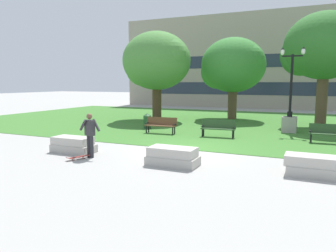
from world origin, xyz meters
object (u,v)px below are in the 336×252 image
(person_skateboarder, at_px, (90,133))
(park_bench_near_left, at_px, (329,132))
(concrete_block_left, at_px, (173,157))
(park_bench_far_left, at_px, (218,127))
(park_bench_near_right, at_px, (161,124))
(lamp_post_left, at_px, (290,115))
(concrete_block_right, at_px, (315,166))
(skateboard, at_px, (79,157))
(concrete_block_center, at_px, (73,145))
(trash_bin, at_px, (147,121))

(person_skateboarder, distance_m, park_bench_near_left, 11.08)
(concrete_block_left, xyz_separation_m, park_bench_far_left, (-0.15, 6.43, 0.23))
(park_bench_near_right, height_order, lamp_post_left, lamp_post_left)
(park_bench_far_left, distance_m, lamp_post_left, 4.68)
(concrete_block_left, bearing_deg, park_bench_near_right, 118.68)
(park_bench_near_right, xyz_separation_m, park_bench_far_left, (3.30, 0.12, 0.00))
(concrete_block_right, relative_size, skateboard, 1.83)
(park_bench_near_left, relative_size, park_bench_far_left, 0.99)
(concrete_block_center, height_order, park_bench_near_right, park_bench_near_right)
(skateboard, relative_size, lamp_post_left, 0.21)
(concrete_block_right, distance_m, park_bench_near_right, 9.86)
(park_bench_near_left, height_order, park_bench_far_left, same)
(park_bench_near_left, relative_size, park_bench_near_right, 1.00)
(concrete_block_right, distance_m, trash_bin, 11.94)
(park_bench_near_left, distance_m, park_bench_far_left, 5.32)
(park_bench_near_left, relative_size, trash_bin, 1.90)
(concrete_block_center, distance_m, trash_bin, 7.37)
(park_bench_near_left, bearing_deg, park_bench_near_right, -176.46)
(concrete_block_center, bearing_deg, concrete_block_right, 1.78)
(concrete_block_left, height_order, trash_bin, trash_bin)
(trash_bin, bearing_deg, park_bench_near_right, -40.27)
(person_skateboarder, height_order, lamp_post_left, lamp_post_left)
(concrete_block_center, relative_size, concrete_block_right, 0.96)
(concrete_block_center, xyz_separation_m, person_skateboarder, (1.25, -0.48, 0.66))
(concrete_block_left, bearing_deg, park_bench_far_left, 91.32)
(park_bench_far_left, bearing_deg, trash_bin, 165.89)
(concrete_block_center, height_order, concrete_block_right, same)
(skateboard, height_order, trash_bin, trash_bin)
(concrete_block_left, bearing_deg, trash_bin, 123.37)
(concrete_block_right, height_order, skateboard, concrete_block_right)
(concrete_block_center, relative_size, park_bench_far_left, 0.98)
(concrete_block_center, distance_m, lamp_post_left, 12.25)
(concrete_block_left, relative_size, trash_bin, 1.87)
(park_bench_far_left, relative_size, lamp_post_left, 0.38)
(lamp_post_left, bearing_deg, concrete_block_left, -107.98)
(skateboard, height_order, lamp_post_left, lamp_post_left)
(concrete_block_center, relative_size, trash_bin, 1.88)
(park_bench_near_left, xyz_separation_m, trash_bin, (-10.20, 0.82, -0.04))
(concrete_block_left, height_order, park_bench_near_right, park_bench_near_right)
(person_skateboarder, xyz_separation_m, park_bench_far_left, (3.26, 6.61, -0.43))
(concrete_block_left, height_order, concrete_block_right, same)
(concrete_block_right, height_order, park_bench_far_left, park_bench_far_left)
(park_bench_near_right, distance_m, park_bench_far_left, 3.31)
(concrete_block_left, height_order, lamp_post_left, lamp_post_left)
(concrete_block_right, distance_m, park_bench_far_left, 7.51)
(trash_bin, bearing_deg, concrete_block_center, -86.95)
(concrete_block_right, xyz_separation_m, skateboard, (-8.18, -1.19, -0.22))
(person_skateboarder, bearing_deg, park_bench_far_left, 63.76)
(park_bench_near_right, bearing_deg, concrete_block_right, -35.47)
(concrete_block_right, bearing_deg, person_skateboarder, -174.51)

